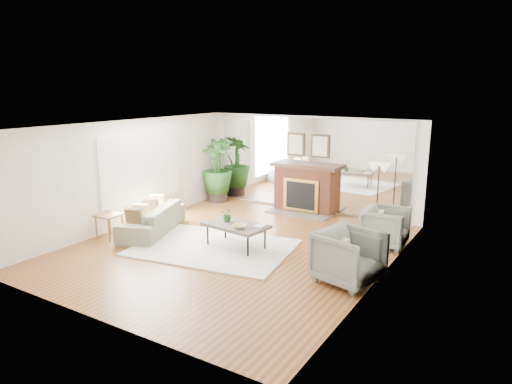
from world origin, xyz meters
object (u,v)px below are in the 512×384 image
Objects in this scene: fireplace at (304,187)px; armchair_front at (349,257)px; potted_ficus at (217,168)px; side_table at (109,218)px; floor_lamp at (379,173)px; coffee_table at (236,226)px; sofa at (152,219)px; armchair_back at (385,227)px.

armchair_front is at bearing -54.73° from fireplace.
potted_ficus reaches higher than armchair_front.
floor_lamp reaches higher than side_table.
coffee_table is at bearing -48.48° from potted_ficus.
potted_ficus is (-2.65, 2.99, 0.49)m from coffee_table.
coffee_table is 3.53m from floor_lamp.
potted_ficus is (-5.20, 3.39, 0.52)m from armchair_front.
sofa is at bearing -176.71° from coffee_table.
floor_lamp reaches higher than armchair_front.
armchair_back reaches higher than side_table.
coffee_table is 2.85m from side_table.
sofa reaches higher than coffee_table.
fireplace is 4.97m from side_table.
fireplace is 3.28m from coffee_table.
armchair_front is 0.63× the size of floor_lamp.
armchair_front is (2.60, -3.68, -0.21)m from fireplace.
fireplace is at bearing 90.80° from coffee_table.
armchair_front is 6.23m from potted_ficus.
potted_ficus is at bearing 89.27° from side_table.
fireplace is 1.31× the size of floor_lamp.
fireplace is at bearing 56.76° from armchair_back.
coffee_table is 0.88× the size of floor_lamp.
fireplace is 2.63m from potted_ficus.
coffee_table is at bearing 95.08° from armchair_front.
potted_ficus is 4.73m from floor_lamp.
fireplace is 0.97× the size of sofa.
floor_lamp is at bearing -14.33° from fireplace.
side_table is (-5.25, -2.67, 0.05)m from armchair_back.
armchair_back is 0.49× the size of potted_ficus.
armchair_front reaches higher than coffee_table.
potted_ficus is 1.16× the size of floor_lamp.
armchair_front is (0.00, -2.15, 0.04)m from armchair_back.
armchair_front is at bearing -81.14° from floor_lamp.
fireplace reaches higher than armchair_front.
coffee_table is at bearing -127.08° from floor_lamp.
sofa is (-2.21, -0.13, -0.17)m from coffee_table.
side_table is (-0.49, -0.80, 0.15)m from sofa.
floor_lamp is at bearing 23.53° from armchair_back.
fireplace is 3.74× the size of side_table.
armchair_back is 5.89m from side_table.
fireplace is 4.51m from armchair_front.
coffee_table is 4.02m from potted_ficus.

